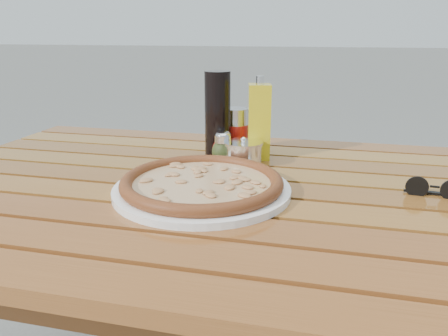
% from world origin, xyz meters
% --- Properties ---
extents(table, '(1.40, 0.90, 0.75)m').
position_xyz_m(table, '(0.00, -0.00, 0.67)').
color(table, '#3D1E0D').
rests_on(table, ground).
extents(plate, '(0.42, 0.42, 0.01)m').
position_xyz_m(plate, '(-0.03, -0.06, 0.76)').
color(plate, white).
rests_on(plate, table).
extents(pizza, '(0.43, 0.43, 0.03)m').
position_xyz_m(pizza, '(-0.03, -0.06, 0.77)').
color(pizza, beige).
rests_on(pizza, plate).
extents(pepper_shaker, '(0.06, 0.06, 0.08)m').
position_xyz_m(pepper_shaker, '(-0.04, 0.16, 0.79)').
color(pepper_shaker, '#A51E12').
rests_on(pepper_shaker, table).
extents(oregano_shaker, '(0.06, 0.06, 0.08)m').
position_xyz_m(oregano_shaker, '(-0.03, 0.15, 0.79)').
color(oregano_shaker, '#36421A').
rests_on(oregano_shaker, table).
extents(dark_bottle, '(0.07, 0.07, 0.22)m').
position_xyz_m(dark_bottle, '(-0.06, 0.21, 0.86)').
color(dark_bottle, black).
rests_on(dark_bottle, table).
extents(soda_can, '(0.08, 0.08, 0.12)m').
position_xyz_m(soda_can, '(-0.03, 0.26, 0.81)').
color(soda_can, silver).
rests_on(soda_can, table).
extents(olive_oil_cruet, '(0.07, 0.07, 0.21)m').
position_xyz_m(olive_oil_cruet, '(0.04, 0.22, 0.85)').
color(olive_oil_cruet, gold).
rests_on(olive_oil_cruet, table).
extents(parmesan_tin, '(0.12, 0.12, 0.07)m').
position_xyz_m(parmesan_tin, '(0.02, 0.15, 0.78)').
color(parmesan_tin, white).
rests_on(parmesan_tin, table).
extents(sunglasses, '(0.11, 0.03, 0.04)m').
position_xyz_m(sunglasses, '(0.43, 0.03, 0.77)').
color(sunglasses, black).
rests_on(sunglasses, table).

